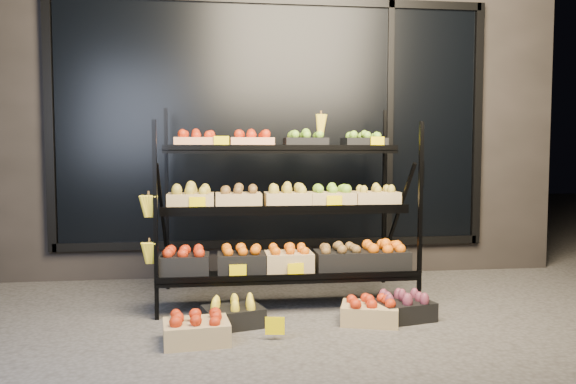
{
  "coord_description": "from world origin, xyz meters",
  "views": [
    {
      "loc": [
        -0.57,
        -4.06,
        1.26
      ],
      "look_at": [
        0.02,
        0.55,
        0.93
      ],
      "focal_mm": 35.0,
      "sensor_mm": 36.0,
      "label": 1
    }
  ],
  "objects": [
    {
      "name": "floor_crate_midleft",
      "position": [
        -0.46,
        -0.05,
        0.1
      ],
      "size": [
        0.48,
        0.4,
        0.2
      ],
      "rotation": [
        0.0,
        0.0,
        0.28
      ],
      "color": "black",
      "rests_on": "ground"
    },
    {
      "name": "display_rack",
      "position": [
        -0.01,
        0.6,
        0.79
      ],
      "size": [
        2.18,
        1.02,
        1.71
      ],
      "color": "black",
      "rests_on": "ground"
    },
    {
      "name": "tag_floor_a",
      "position": [
        -0.19,
        -0.4,
        0.06
      ],
      "size": [
        0.13,
        0.01,
        0.12
      ],
      "primitive_type": "cube",
      "color": "#F8D700",
      "rests_on": "ground"
    },
    {
      "name": "floor_crate_left",
      "position": [
        -0.71,
        -0.38,
        0.1
      ],
      "size": [
        0.46,
        0.36,
        0.21
      ],
      "rotation": [
        0.0,
        0.0,
        0.11
      ],
      "color": "tan",
      "rests_on": "ground"
    },
    {
      "name": "floor_crate_right",
      "position": [
        0.82,
        -0.05,
        0.1
      ],
      "size": [
        0.47,
        0.39,
        0.21
      ],
      "rotation": [
        0.0,
        0.0,
        0.23
      ],
      "color": "black",
      "rests_on": "ground"
    },
    {
      "name": "ground",
      "position": [
        0.0,
        0.0,
        0.0
      ],
      "size": [
        24.0,
        24.0,
        0.0
      ],
      "primitive_type": "plane",
      "color": "#514F4C",
      "rests_on": "ground"
    },
    {
      "name": "floor_crate_midright",
      "position": [
        0.54,
        -0.1,
        0.1
      ],
      "size": [
        0.48,
        0.41,
        0.21
      ],
      "rotation": [
        0.0,
        0.0,
        -0.3
      ],
      "color": "tan",
      "rests_on": "ground"
    },
    {
      "name": "building",
      "position": [
        0.0,
        2.59,
        1.75
      ],
      "size": [
        6.0,
        2.08,
        3.5
      ],
      "color": "#2D2826",
      "rests_on": "ground"
    }
  ]
}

